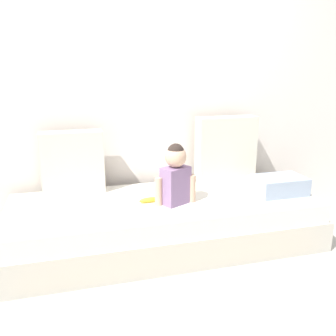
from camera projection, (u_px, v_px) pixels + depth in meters
The scene contains 9 objects.
ground_plane at pixel (165, 244), 2.92m from camera, with size 12.00×12.00×0.00m, color #B2ADA3.
back_wall at pixel (147, 93), 3.16m from camera, with size 5.62×0.10×2.33m, color silver.
couch at pixel (164, 223), 2.87m from camera, with size 2.42×0.92×0.39m.
throw_pillow_left at pixel (73, 163), 2.91m from camera, with size 0.49×0.16×0.50m, color beige.
throw_pillow_right at pixel (226, 149), 3.25m from camera, with size 0.54×0.16×0.57m, color beige.
toddler at pixel (176, 174), 2.68m from camera, with size 0.32×0.21×0.46m.
banana at pixel (150, 200), 2.75m from camera, with size 0.17×0.04×0.04m, color yellow.
folded_blanket at pixel (279, 185), 2.93m from camera, with size 0.40×0.28×0.14m, color #8E9EB2.
floor_rug at pixel (212, 327), 1.98m from camera, with size 2.18×1.00×0.01m, color beige.
Camera 1 is at (-0.68, -2.56, 1.37)m, focal length 38.84 mm.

